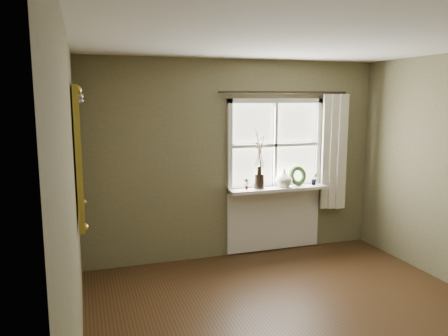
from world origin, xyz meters
TOP-DOWN VIEW (x-y plane):
  - ceiling at (0.00, 0.00)m, footprint 4.50×4.50m
  - wall_back at (0.00, 2.30)m, footprint 4.00×0.10m
  - wall_left at (-2.05, 0.00)m, footprint 0.10×4.50m
  - window_frame at (0.55, 2.23)m, footprint 1.36×0.06m
  - window_sill at (0.55, 2.12)m, footprint 1.36×0.26m
  - window_apron at (0.55, 2.23)m, footprint 1.36×0.04m
  - dark_jug at (0.28, 2.12)m, footprint 0.15×0.15m
  - cream_vase at (0.64, 2.12)m, footprint 0.23×0.23m
  - wreath at (0.86, 2.16)m, footprint 0.29×0.17m
  - potted_plant_left at (0.10, 2.12)m, footprint 0.08×0.05m
  - potted_plant_right at (1.10, 2.12)m, footprint 0.10×0.08m
  - curtain at (1.39, 2.13)m, footprint 0.36×0.12m
  - curtain_rod at (0.65, 2.17)m, footprint 1.84×0.03m
  - gilt_mirror at (-1.96, 1.35)m, footprint 0.10×1.10m

SIDE VIEW (x-z plane):
  - window_apron at x=0.55m, z-range 0.02..0.90m
  - window_sill at x=0.55m, z-range 0.88..0.92m
  - potted_plant_left at x=0.10m, z-range 0.92..1.07m
  - potted_plant_right at x=1.10m, z-range 0.92..1.09m
  - dark_jug at x=0.28m, z-range 0.92..1.12m
  - wreath at x=0.86m, z-range 0.88..1.16m
  - cream_vase at x=0.64m, z-range 0.92..1.16m
  - wall_back at x=0.00m, z-range 0.00..2.60m
  - wall_left at x=-2.05m, z-range 0.00..2.60m
  - curtain at x=1.39m, z-range 0.57..2.16m
  - window_frame at x=0.55m, z-range 0.86..2.10m
  - gilt_mirror at x=-1.96m, z-range 0.92..2.22m
  - curtain_rod at x=0.65m, z-range 2.16..2.20m
  - ceiling at x=0.00m, z-range 2.60..2.60m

